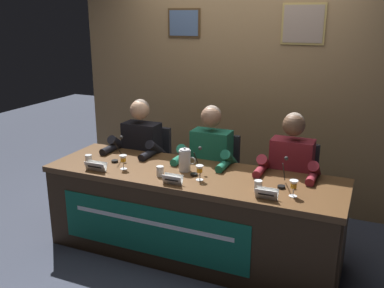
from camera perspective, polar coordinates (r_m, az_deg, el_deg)
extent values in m
plane|color=#383D4C|center=(3.92, 0.00, -14.07)|extent=(12.00, 12.00, 0.00)
cube|color=#937047|center=(4.63, 6.46, 7.89)|extent=(3.72, 0.12, 2.60)
cube|color=#4C3319|center=(4.74, -1.06, 15.82)|extent=(0.37, 0.02, 0.30)
cube|color=slate|center=(4.73, -1.12, 15.82)|extent=(0.33, 0.01, 0.26)
cube|color=tan|center=(4.37, 14.63, 15.23)|extent=(0.42, 0.02, 0.39)
cube|color=gray|center=(4.36, 14.61, 15.23)|extent=(0.38, 0.01, 0.35)
cube|color=brown|center=(3.60, 0.00, -4.19)|extent=(2.52, 0.77, 0.05)
cube|color=#342112|center=(3.46, -2.46, -11.95)|extent=(2.46, 0.04, 0.69)
cube|color=#342112|center=(4.33, -14.95, -6.36)|extent=(0.08, 0.69, 0.69)
cube|color=#342112|center=(3.51, 18.94, -12.51)|extent=(0.08, 0.69, 0.69)
cube|color=#14664C|center=(3.52, -5.58, -11.45)|extent=(1.67, 0.01, 0.43)
cube|color=white|center=(3.48, -5.65, -10.40)|extent=(1.42, 0.00, 0.04)
cylinder|color=black|center=(4.59, -6.17, -9.12)|extent=(0.44, 0.44, 0.02)
cylinder|color=black|center=(4.50, -6.25, -6.62)|extent=(0.05, 0.05, 0.41)
cube|color=#232328|center=(4.41, -6.34, -3.99)|extent=(0.44, 0.44, 0.03)
cube|color=#232328|center=(4.50, -5.18, -0.37)|extent=(0.40, 0.05, 0.44)
cylinder|color=black|center=(4.27, -9.76, -8.03)|extent=(0.10, 0.10, 0.47)
cylinder|color=black|center=(4.18, -7.44, -8.54)|extent=(0.10, 0.10, 0.47)
cylinder|color=black|center=(4.28, -8.86, -3.83)|extent=(0.13, 0.34, 0.13)
cylinder|color=black|center=(4.18, -6.53, -4.24)|extent=(0.13, 0.34, 0.13)
cube|color=black|center=(4.29, -6.67, -0.30)|extent=(0.36, 0.20, 0.48)
sphere|color=tan|center=(4.18, -6.98, 4.54)|extent=(0.19, 0.19, 0.19)
sphere|color=gray|center=(4.19, -6.88, 4.78)|extent=(0.17, 0.17, 0.17)
cylinder|color=black|center=(4.31, -9.76, -0.08)|extent=(0.09, 0.30, 0.25)
cylinder|color=black|center=(4.10, -4.83, -0.76)|extent=(0.09, 0.30, 0.25)
cylinder|color=black|center=(4.19, -10.95, -0.68)|extent=(0.07, 0.24, 0.07)
cylinder|color=black|center=(3.97, -5.92, -1.42)|extent=(0.07, 0.24, 0.07)
cube|color=white|center=(3.70, -12.84, -2.98)|extent=(0.20, 0.03, 0.08)
cube|color=white|center=(3.72, -12.54, -2.82)|extent=(0.20, 0.03, 0.08)
cube|color=black|center=(3.70, -12.87, -2.99)|extent=(0.14, 0.01, 0.01)
cylinder|color=white|center=(3.72, -9.10, -3.28)|extent=(0.06, 0.06, 0.00)
cylinder|color=white|center=(3.71, -9.12, -2.86)|extent=(0.01, 0.01, 0.05)
cone|color=white|center=(3.69, -9.16, -1.98)|extent=(0.06, 0.06, 0.06)
cylinder|color=orange|center=(3.69, -9.16, -2.07)|extent=(0.04, 0.04, 0.04)
cylinder|color=silver|center=(3.89, -13.61, -2.02)|extent=(0.06, 0.06, 0.08)
cylinder|color=silver|center=(3.89, -13.59, -2.25)|extent=(0.05, 0.05, 0.05)
cylinder|color=black|center=(3.90, -10.26, -2.26)|extent=(0.06, 0.06, 0.02)
cylinder|color=black|center=(3.92, -9.83, -0.60)|extent=(0.01, 0.13, 0.18)
sphere|color=#2D2D2D|center=(3.94, -9.40, 0.90)|extent=(0.03, 0.03, 0.03)
cylinder|color=black|center=(4.30, 2.62, -10.88)|extent=(0.44, 0.44, 0.02)
cylinder|color=black|center=(4.21, 2.66, -8.25)|extent=(0.05, 0.05, 0.41)
cube|color=#232328|center=(4.12, 2.70, -5.47)|extent=(0.44, 0.44, 0.03)
cube|color=#232328|center=(4.21, 3.71, -1.55)|extent=(0.40, 0.05, 0.44)
cylinder|color=black|center=(3.95, -0.56, -9.95)|extent=(0.10, 0.10, 0.47)
cylinder|color=black|center=(3.88, 2.18, -10.47)|extent=(0.10, 0.10, 0.47)
cylinder|color=black|center=(3.96, 0.31, -5.39)|extent=(0.13, 0.34, 0.13)
cylinder|color=black|center=(3.89, 3.04, -5.82)|extent=(0.13, 0.34, 0.13)
cube|color=#196047|center=(3.99, 2.60, -1.55)|extent=(0.36, 0.20, 0.48)
sphere|color=#8E664C|center=(3.87, 2.57, 3.64)|extent=(0.19, 0.19, 0.19)
sphere|color=gray|center=(3.88, 2.65, 3.90)|extent=(0.17, 0.17, 0.17)
cylinder|color=#196047|center=(3.97, -0.74, -1.32)|extent=(0.09, 0.30, 0.25)
cylinder|color=#196047|center=(3.82, 5.01, -2.09)|extent=(0.09, 0.30, 0.25)
cylinder|color=#196047|center=(3.83, -1.73, -2.02)|extent=(0.07, 0.24, 0.07)
cylinder|color=#196047|center=(3.68, 4.21, -2.86)|extent=(0.07, 0.24, 0.07)
cube|color=white|center=(3.33, -2.74, -4.84)|extent=(0.16, 0.03, 0.08)
cube|color=white|center=(3.35, -2.48, -4.64)|extent=(0.16, 0.03, 0.08)
cube|color=black|center=(3.32, -2.76, -4.85)|extent=(0.11, 0.01, 0.01)
cylinder|color=white|center=(3.43, 1.02, -4.79)|extent=(0.06, 0.06, 0.00)
cylinder|color=white|center=(3.42, 1.02, -4.33)|extent=(0.01, 0.01, 0.05)
cone|color=white|center=(3.40, 1.02, -3.39)|extent=(0.06, 0.06, 0.06)
cylinder|color=orange|center=(3.40, 1.02, -3.49)|extent=(0.04, 0.04, 0.04)
cylinder|color=silver|center=(3.51, -4.28, -3.63)|extent=(0.06, 0.06, 0.08)
cylinder|color=silver|center=(3.52, -4.27, -3.89)|extent=(0.05, 0.05, 0.05)
cylinder|color=black|center=(3.52, 0.27, -4.09)|extent=(0.06, 0.06, 0.02)
cylinder|color=black|center=(3.54, 0.68, -2.24)|extent=(0.01, 0.13, 0.18)
sphere|color=#2D2D2D|center=(3.57, 1.08, -0.57)|extent=(0.03, 0.03, 0.03)
cylinder|color=black|center=(4.13, 12.49, -12.55)|extent=(0.44, 0.44, 0.02)
cylinder|color=black|center=(4.03, 12.69, -9.84)|extent=(0.05, 0.05, 0.41)
cube|color=#232328|center=(3.94, 12.89, -6.96)|extent=(0.44, 0.44, 0.03)
cube|color=#232328|center=(4.04, 13.66, -2.83)|extent=(0.40, 0.05, 0.44)
cylinder|color=black|center=(3.74, 10.08, -11.84)|extent=(0.10, 0.10, 0.47)
cylinder|color=black|center=(3.71, 13.15, -12.30)|extent=(0.10, 0.10, 0.47)
cylinder|color=black|center=(3.75, 10.86, -7.00)|extent=(0.13, 0.34, 0.13)
cylinder|color=black|center=(3.72, 13.88, -7.41)|extent=(0.13, 0.34, 0.13)
cube|color=maroon|center=(3.80, 13.10, -2.92)|extent=(0.36, 0.20, 0.48)
sphere|color=brown|center=(3.67, 13.43, 2.50)|extent=(0.19, 0.19, 0.19)
sphere|color=gray|center=(3.69, 13.49, 2.78)|extent=(0.17, 0.17, 0.17)
cylinder|color=maroon|center=(3.74, 9.68, -2.71)|extent=(0.09, 0.30, 0.25)
cylinder|color=maroon|center=(3.67, 16.04, -3.51)|extent=(0.09, 0.30, 0.25)
cylinder|color=maroon|center=(3.59, 9.05, -3.51)|extent=(0.07, 0.24, 0.07)
cylinder|color=maroon|center=(3.52, 15.68, -4.37)|extent=(0.07, 0.24, 0.07)
cube|color=white|center=(3.11, 9.84, -6.65)|extent=(0.16, 0.03, 0.08)
cube|color=white|center=(3.14, 9.99, -6.42)|extent=(0.16, 0.03, 0.08)
cube|color=black|center=(3.11, 9.82, -6.68)|extent=(0.11, 0.01, 0.01)
cylinder|color=white|center=(3.22, 13.30, -6.76)|extent=(0.06, 0.06, 0.00)
cylinder|color=white|center=(3.21, 13.33, -6.28)|extent=(0.01, 0.01, 0.05)
cone|color=white|center=(3.19, 13.40, -5.29)|extent=(0.06, 0.06, 0.06)
cylinder|color=orange|center=(3.19, 13.40, -5.40)|extent=(0.04, 0.04, 0.04)
cylinder|color=silver|center=(3.25, 8.81, -5.54)|extent=(0.06, 0.06, 0.08)
cylinder|color=silver|center=(3.25, 8.80, -5.82)|extent=(0.05, 0.05, 0.05)
cylinder|color=black|center=(3.34, 11.82, -5.62)|extent=(0.06, 0.06, 0.02)
cylinder|color=black|center=(3.37, 12.15, -3.66)|extent=(0.01, 0.13, 0.18)
sphere|color=#2D2D2D|center=(3.40, 12.46, -1.89)|extent=(0.03, 0.03, 0.03)
cylinder|color=silver|center=(3.60, -0.98, -2.24)|extent=(0.10, 0.10, 0.18)
cylinder|color=silver|center=(3.57, -0.99, -0.79)|extent=(0.08, 0.09, 0.01)
sphere|color=silver|center=(3.57, -0.99, -0.57)|extent=(0.02, 0.02, 0.02)
torus|color=silver|center=(3.57, 0.01, -2.25)|extent=(0.07, 0.01, 0.07)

